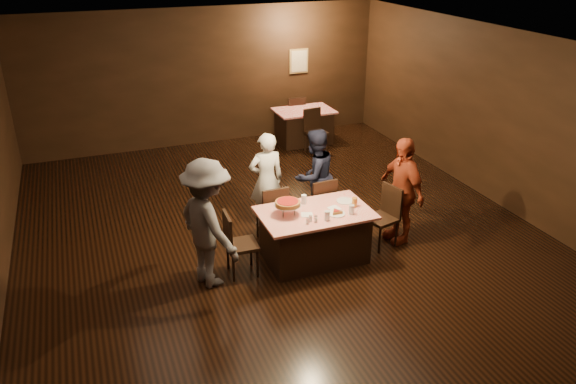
% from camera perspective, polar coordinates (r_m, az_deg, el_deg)
% --- Properties ---
extents(room, '(10.00, 10.04, 3.02)m').
position_cam_1_polar(room, '(7.96, -0.16, 8.43)').
color(room, black).
rests_on(room, ground).
extents(main_table, '(1.60, 1.00, 0.77)m').
position_cam_1_polar(main_table, '(8.19, 2.71, -4.42)').
color(main_table, red).
rests_on(main_table, ground).
extents(back_table, '(1.30, 0.90, 0.77)m').
position_cam_1_polar(back_table, '(12.89, 1.61, 6.70)').
color(back_table, red).
rests_on(back_table, ground).
extents(chair_far_left, '(0.44, 0.44, 0.95)m').
position_cam_1_polar(chair_far_left, '(8.64, -1.70, -2.10)').
color(chair_far_left, black).
rests_on(chair_far_left, ground).
extents(chair_far_right, '(0.45, 0.45, 0.95)m').
position_cam_1_polar(chair_far_right, '(8.90, 3.16, -1.26)').
color(chair_far_right, black).
rests_on(chair_far_right, ground).
extents(chair_end_left, '(0.44, 0.44, 0.95)m').
position_cam_1_polar(chair_end_left, '(7.82, -4.71, -5.24)').
color(chair_end_left, black).
rests_on(chair_end_left, ground).
extents(chair_end_right, '(0.51, 0.51, 0.95)m').
position_cam_1_polar(chair_end_right, '(8.61, 9.46, -2.56)').
color(chair_end_right, black).
rests_on(chair_end_right, ground).
extents(chair_back_near, '(0.47, 0.47, 0.95)m').
position_cam_1_polar(chair_back_near, '(12.25, 2.88, 6.15)').
color(chair_back_near, black).
rests_on(chair_back_near, ground).
extents(chair_back_far, '(0.43, 0.43, 0.95)m').
position_cam_1_polar(chair_back_far, '(13.39, 0.63, 7.81)').
color(chair_back_far, black).
rests_on(chair_back_far, ground).
extents(diner_white_jacket, '(0.58, 0.39, 1.58)m').
position_cam_1_polar(diner_white_jacket, '(8.99, -2.21, 1.23)').
color(diner_white_jacket, white).
rests_on(diner_white_jacket, ground).
extents(diner_navy_hoodie, '(0.93, 0.83, 1.58)m').
position_cam_1_polar(diner_navy_hoodie, '(9.13, 2.70, 1.62)').
color(diner_navy_hoodie, black).
rests_on(diner_navy_hoodie, ground).
extents(diner_grey_knit, '(1.01, 1.32, 1.80)m').
position_cam_1_polar(diner_grey_knit, '(7.48, -8.15, -3.20)').
color(diner_grey_knit, '#5A595E').
rests_on(diner_grey_knit, ground).
extents(diner_red_shirt, '(0.48, 1.01, 1.68)m').
position_cam_1_polar(diner_red_shirt, '(8.67, 11.45, 0.18)').
color(diner_red_shirt, maroon).
rests_on(diner_red_shirt, ground).
extents(pizza_stand, '(0.38, 0.38, 0.22)m').
position_cam_1_polar(pizza_stand, '(7.84, -0.04, -1.15)').
color(pizza_stand, black).
rests_on(pizza_stand, main_table).
extents(plate_with_slice, '(0.25, 0.25, 0.06)m').
position_cam_1_polar(plate_with_slice, '(7.95, 4.94, -2.10)').
color(plate_with_slice, white).
rests_on(plate_with_slice, main_table).
extents(plate_empty, '(0.25, 0.25, 0.01)m').
position_cam_1_polar(plate_empty, '(8.35, 5.82, -0.92)').
color(plate_empty, white).
rests_on(plate_empty, main_table).
extents(glass_front_left, '(0.08, 0.08, 0.14)m').
position_cam_1_polar(glass_front_left, '(7.76, 4.00, -2.42)').
color(glass_front_left, silver).
rests_on(glass_front_left, main_table).
extents(glass_front_right, '(0.08, 0.08, 0.14)m').
position_cam_1_polar(glass_front_right, '(7.96, 6.47, -1.78)').
color(glass_front_right, silver).
rests_on(glass_front_right, main_table).
extents(glass_amber, '(0.08, 0.08, 0.14)m').
position_cam_1_polar(glass_amber, '(8.18, 6.77, -1.03)').
color(glass_amber, '#BF7F26').
rests_on(glass_amber, main_table).
extents(glass_back, '(0.08, 0.08, 0.14)m').
position_cam_1_polar(glass_back, '(8.21, 1.62, -0.75)').
color(glass_back, silver).
rests_on(glass_back, main_table).
extents(condiments, '(0.17, 0.10, 0.09)m').
position_cam_1_polar(condiments, '(7.69, 2.39, -2.79)').
color(condiments, silver).
rests_on(condiments, main_table).
extents(napkin_center, '(0.19, 0.19, 0.01)m').
position_cam_1_polar(napkin_center, '(8.13, 4.71, -1.65)').
color(napkin_center, white).
rests_on(napkin_center, main_table).
extents(napkin_left, '(0.21, 0.21, 0.01)m').
position_cam_1_polar(napkin_left, '(7.92, 1.92, -2.32)').
color(napkin_left, white).
rests_on(napkin_left, main_table).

